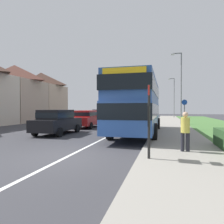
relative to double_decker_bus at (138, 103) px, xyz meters
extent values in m
plane|color=#38383D|center=(-1.73, -7.13, -2.14)|extent=(120.00, 120.00, 0.00)
cube|color=silver|center=(-1.73, 0.87, -2.14)|extent=(0.14, 60.00, 0.01)
cube|color=gray|center=(2.47, -1.13, -2.08)|extent=(3.20, 68.00, 0.12)
cube|color=#284C93|center=(0.00, 0.00, -0.82)|extent=(2.50, 10.29, 1.65)
cube|color=#284C93|center=(0.00, 0.00, 0.78)|extent=(2.45, 10.09, 1.55)
cube|color=black|center=(0.00, 0.00, -0.49)|extent=(2.52, 10.35, 0.76)
cube|color=black|center=(0.00, 0.00, 0.86)|extent=(2.52, 10.35, 0.72)
cube|color=gold|center=(0.00, -5.09, 1.28)|extent=(2.00, 0.08, 0.44)
cylinder|color=black|center=(-1.25, 3.19, -1.64)|extent=(0.30, 1.00, 1.00)
cylinder|color=black|center=(1.25, 3.19, -1.64)|extent=(0.30, 1.00, 1.00)
cylinder|color=black|center=(-1.25, -2.83, -1.64)|extent=(0.30, 1.00, 1.00)
cylinder|color=black|center=(1.25, -2.83, -1.64)|extent=(0.30, 1.00, 1.00)
cube|color=black|center=(-5.46, -1.27, -1.46)|extent=(1.80, 4.30, 0.77)
cube|color=black|center=(-5.46, -1.49, -0.76)|extent=(1.59, 2.36, 0.63)
cube|color=black|center=(-5.46, -1.49, -0.79)|extent=(1.62, 2.39, 0.35)
cylinder|color=black|center=(-6.34, 0.06, -1.84)|extent=(0.20, 0.60, 0.60)
cylinder|color=black|center=(-4.57, 0.06, -1.84)|extent=(0.20, 0.60, 0.60)
cylinder|color=black|center=(-6.34, -2.60, -1.84)|extent=(0.20, 0.60, 0.60)
cylinder|color=black|center=(-4.57, -2.60, -1.84)|extent=(0.20, 0.60, 0.60)
cube|color=#B21E1E|center=(-5.24, 3.87, -1.48)|extent=(1.70, 4.36, 0.72)
cube|color=#B21E1E|center=(-5.24, 3.65, -0.83)|extent=(1.50, 2.40, 0.59)
cube|color=black|center=(-5.24, 3.65, -0.86)|extent=(1.53, 2.42, 0.33)
cylinder|color=black|center=(-6.07, 5.22, -1.84)|extent=(0.20, 0.60, 0.60)
cylinder|color=black|center=(-4.41, 5.22, -1.84)|extent=(0.20, 0.60, 0.60)
cylinder|color=black|center=(-6.07, 2.51, -1.84)|extent=(0.20, 0.60, 0.60)
cylinder|color=black|center=(-4.41, 2.51, -1.84)|extent=(0.20, 0.60, 0.60)
cube|color=slate|center=(-5.40, 9.08, -1.46)|extent=(1.74, 4.09, 0.76)
cube|color=slate|center=(-5.40, 8.87, -0.77)|extent=(1.53, 2.25, 0.62)
cube|color=black|center=(-5.40, 8.87, -0.80)|extent=(1.57, 2.27, 0.35)
cylinder|color=black|center=(-6.25, 10.35, -1.84)|extent=(0.20, 0.60, 0.60)
cylinder|color=black|center=(-4.54, 10.35, -1.84)|extent=(0.20, 0.60, 0.60)
cylinder|color=black|center=(-6.25, 7.81, -1.84)|extent=(0.20, 0.60, 0.60)
cylinder|color=black|center=(-4.54, 7.81, -1.84)|extent=(0.20, 0.60, 0.60)
cube|color=#B7B7BC|center=(-5.45, 14.61, -1.45)|extent=(1.77, 4.19, 0.79)
cube|color=#B7B7BC|center=(-5.45, 14.40, -0.72)|extent=(1.56, 2.30, 0.65)
cube|color=black|center=(-5.45, 14.40, -0.76)|extent=(1.59, 2.33, 0.36)
cylinder|color=black|center=(-6.31, 15.91, -1.84)|extent=(0.20, 0.60, 0.60)
cylinder|color=black|center=(-4.58, 15.91, -1.84)|extent=(0.20, 0.60, 0.60)
cylinder|color=black|center=(-6.31, 13.32, -1.84)|extent=(0.20, 0.60, 0.60)
cylinder|color=black|center=(-4.58, 13.32, -1.84)|extent=(0.20, 0.60, 0.60)
cylinder|color=#23232D|center=(2.46, -5.70, -1.72)|extent=(0.14, 0.14, 0.85)
cylinder|color=#23232D|center=(2.66, -5.70, -1.72)|extent=(0.14, 0.14, 0.85)
cylinder|color=#D1C14C|center=(2.56, -5.70, -0.99)|extent=(0.34, 0.34, 0.60)
sphere|color=tan|center=(2.56, -5.70, -0.58)|extent=(0.22, 0.22, 0.22)
cylinder|color=black|center=(1.27, -7.22, -0.84)|extent=(0.09, 0.09, 2.60)
cube|color=red|center=(1.27, -7.22, 0.26)|extent=(0.04, 0.44, 0.32)
cube|color=black|center=(1.27, -7.20, -0.59)|extent=(0.06, 0.52, 0.68)
cylinder|color=slate|center=(3.35, 3.64, -1.09)|extent=(0.08, 0.08, 2.10)
cylinder|color=blue|center=(3.35, 3.64, 0.16)|extent=(0.44, 0.03, 0.44)
cylinder|color=slate|center=(3.49, 9.11, 1.75)|extent=(0.12, 0.12, 7.78)
cube|color=slate|center=(3.04, 9.11, 5.59)|extent=(0.90, 0.10, 0.10)
cube|color=silver|center=(2.59, 9.11, 5.52)|extent=(0.36, 0.20, 0.14)
cylinder|color=slate|center=(3.49, 25.81, 1.56)|extent=(0.12, 0.12, 7.40)
cube|color=slate|center=(3.04, 25.81, 5.21)|extent=(0.90, 0.10, 0.10)
cube|color=silver|center=(2.59, 25.81, 5.14)|extent=(0.36, 0.20, 0.14)
cube|color=tan|center=(-17.30, 8.72, 0.54)|extent=(6.43, 5.81, 5.36)
pyramid|color=brown|center=(-17.30, 8.72, 4.27)|extent=(6.43, 5.81, 2.11)
cube|color=#C1A88E|center=(-17.30, 14.65, 0.54)|extent=(6.43, 5.81, 5.36)
pyramid|color=#4C3328|center=(-17.30, 14.65, 4.27)|extent=(6.43, 5.81, 2.11)
camera|label=1|loc=(1.78, -14.16, -0.33)|focal=32.90mm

